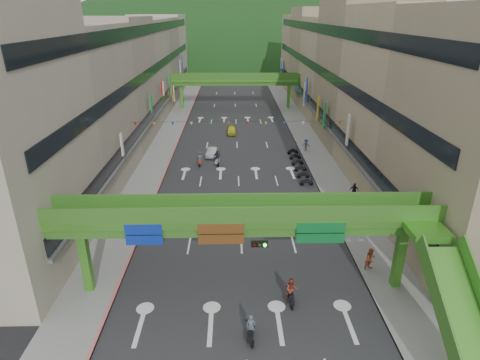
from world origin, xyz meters
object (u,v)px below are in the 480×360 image
(scooter_rider_near, at_px, (251,330))
(scooter_rider_mid, at_px, (291,291))
(overpass_near, at_px, (258,230))
(car_silver, at_px, (213,152))
(car_yellow, at_px, (232,130))
(pedestrian_red, at_px, (370,261))

(scooter_rider_near, xyz_separation_m, scooter_rider_mid, (2.90, 3.27, 0.20))
(overpass_near, height_order, car_silver, overpass_near)
(car_silver, bearing_deg, scooter_rider_mid, -68.12)
(overpass_near, relative_size, car_yellow, 7.41)
(scooter_rider_mid, distance_m, pedestrian_red, 7.58)
(scooter_rider_near, height_order, car_silver, scooter_rider_near)
(scooter_rider_near, height_order, car_yellow, scooter_rider_near)
(pedestrian_red, bearing_deg, scooter_rider_mid, -177.36)
(overpass_near, bearing_deg, scooter_rider_mid, -26.07)
(scooter_rider_near, bearing_deg, car_yellow, 91.43)
(overpass_near, relative_size, scooter_rider_mid, 13.66)
(car_yellow, bearing_deg, pedestrian_red, -74.64)
(overpass_near, height_order, car_yellow, overpass_near)
(pedestrian_red, bearing_deg, car_silver, 89.30)
(car_silver, height_order, car_yellow, car_yellow)
(scooter_rider_near, relative_size, car_silver, 0.50)
(car_silver, bearing_deg, scooter_rider_near, -74.04)
(scooter_rider_mid, xyz_separation_m, car_silver, (-6.67, 30.73, -0.44))
(scooter_rider_near, bearing_deg, overpass_near, 81.89)
(scooter_rider_mid, height_order, car_yellow, scooter_rider_mid)
(overpass_near, bearing_deg, pedestrian_red, 16.45)
(scooter_rider_mid, xyz_separation_m, car_yellow, (-4.03, 41.86, -0.41))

